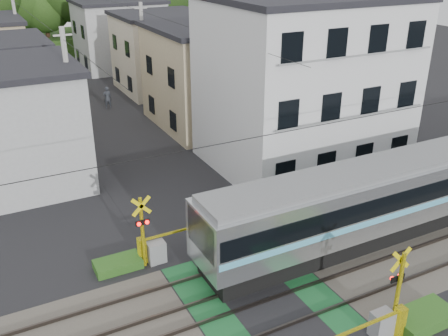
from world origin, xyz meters
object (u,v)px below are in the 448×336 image
crossing_signal_near (386,318)px  apartment_block (303,83)px  pedestrian (107,98)px  crossing_signal_far (154,247)px

crossing_signal_near → apartment_block: apartment_block is taller
crossing_signal_near → pedestrian: bearing=92.5°
crossing_signal_far → pedestrian: (3.92, 20.99, 0.15)m
crossing_signal_near → crossing_signal_far: bearing=125.3°
apartment_block → pedestrian: size_ratio=5.90×
pedestrian → crossing_signal_near: bearing=97.3°
apartment_block → pedestrian: apartment_block is taller
crossing_signal_near → crossing_signal_far: same height
crossing_signal_far → apartment_block: apartment_block is taller
crossing_signal_far → apartment_block: bearing=27.8°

